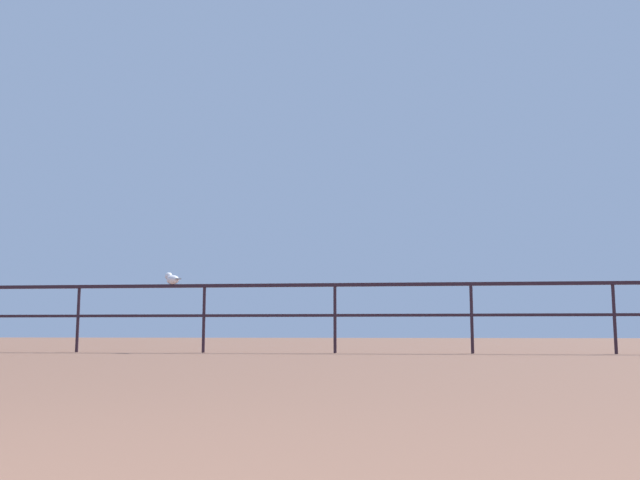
% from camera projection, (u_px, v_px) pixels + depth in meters
% --- Properties ---
extents(pier_railing, '(18.99, 0.05, 0.98)m').
position_uv_depth(pier_railing, '(335.00, 301.00, 9.80)').
color(pier_railing, '#2B1A23').
rests_on(pier_railing, ground_plane).
extents(seagull_on_rail, '(0.33, 0.28, 0.18)m').
position_uv_depth(seagull_on_rail, '(172.00, 279.00, 10.11)').
color(seagull_on_rail, white).
rests_on(seagull_on_rail, pier_railing).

